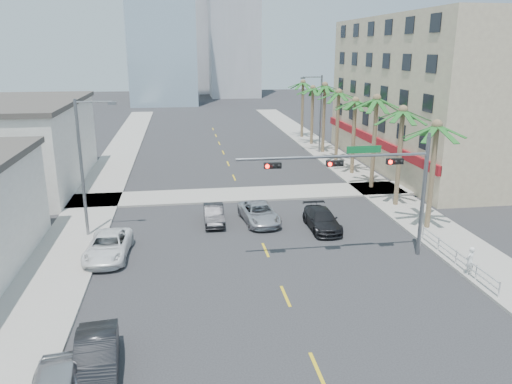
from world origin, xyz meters
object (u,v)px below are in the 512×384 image
car_parked_far (108,246)px  pedestrian (470,261)px  traffic_signal_mast (373,175)px  car_lane_left (214,214)px  car_lane_right (322,220)px  car_lane_center (259,213)px  car_parked_mid (97,357)px

car_parked_far → pedestrian: pedestrian is taller
traffic_signal_mast → car_lane_left: bearing=139.0°
car_lane_left → pedestrian: 16.92m
traffic_signal_mast → car_lane_right: (-1.34, 5.16, -4.38)m
traffic_signal_mast → car_lane_center: bearing=126.9°
car_parked_mid → car_lane_center: car_parked_mid is taller
pedestrian → traffic_signal_mast: bearing=-61.7°
pedestrian → car_parked_far: bearing=-41.7°
car_parked_mid → car_lane_right: car_parked_mid is taller
car_parked_mid → car_lane_right: (12.82, 14.12, -0.05)m
car_lane_left → pedestrian: pedestrian is taller
car_lane_left → car_lane_right: (7.24, -2.29, 0.03)m
traffic_signal_mast → car_lane_right: bearing=104.5°
car_parked_mid → car_lane_center: bearing=55.7°
traffic_signal_mast → car_parked_far: traffic_signal_mast is taller
car_lane_right → pedestrian: (5.85, -8.43, 0.26)m
car_lane_center → car_lane_right: bearing=-32.4°
car_parked_mid → car_parked_far: car_parked_mid is taller
car_lane_left → car_lane_center: (3.21, -0.29, 0.04)m
car_lane_left → car_lane_center: car_lane_center is taller
traffic_signal_mast → car_lane_left: traffic_signal_mast is taller
traffic_signal_mast → car_parked_far: bearing=171.2°
car_parked_far → car_lane_left: 8.34m
car_lane_left → car_lane_center: size_ratio=0.80×
car_lane_left → pedestrian: size_ratio=2.48×
car_parked_far → pedestrian: 20.49m
traffic_signal_mast → car_lane_right: traffic_signal_mast is taller
car_lane_right → pedestrian: 10.27m
car_parked_far → pedestrian: bearing=-13.1°
car_parked_far → car_lane_right: car_parked_far is taller
car_lane_center → car_lane_left: bearing=168.8°
car_lane_center → pedestrian: pedestrian is taller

